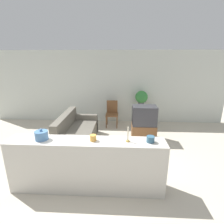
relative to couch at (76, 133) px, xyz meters
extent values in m
plane|color=beige|center=(0.68, -1.43, -0.30)|extent=(14.00, 14.00, 0.00)
cube|color=silver|center=(0.68, 2.00, 1.05)|extent=(9.00, 0.06, 2.70)
cube|color=#605B51|center=(0.05, 0.00, -0.07)|extent=(0.91, 1.82, 0.45)
cube|color=#605B51|center=(-0.30, 0.00, 0.36)|extent=(0.20, 1.82, 0.42)
cube|color=#605B51|center=(0.05, -0.83, 0.01)|extent=(0.91, 0.16, 0.62)
cube|color=#605B51|center=(0.05, 0.83, 0.01)|extent=(0.91, 0.16, 0.62)
cube|color=brown|center=(1.99, 0.39, -0.07)|extent=(0.73, 0.52, 0.47)
cube|color=#333338|center=(1.99, 0.39, 0.46)|extent=(0.71, 0.49, 0.58)
cube|color=black|center=(1.63, 0.39, 0.46)|extent=(0.02, 0.40, 0.45)
cube|color=brown|center=(0.96, 1.38, 0.15)|extent=(0.44, 0.44, 0.04)
cube|color=brown|center=(0.96, 1.59, 0.40)|extent=(0.40, 0.04, 0.46)
cylinder|color=brown|center=(0.77, 1.19, -0.08)|extent=(0.04, 0.04, 0.43)
cylinder|color=brown|center=(1.15, 1.19, -0.08)|extent=(0.04, 0.04, 0.43)
cylinder|color=brown|center=(0.77, 1.57, -0.08)|extent=(0.04, 0.04, 0.43)
cylinder|color=brown|center=(1.15, 1.57, -0.08)|extent=(0.04, 0.04, 0.43)
cylinder|color=brown|center=(2.03, 1.67, 0.06)|extent=(0.16, 0.16, 0.73)
cylinder|color=#4C4C51|center=(2.03, 1.67, 0.50)|extent=(0.21, 0.21, 0.14)
sphere|color=#38843D|center=(2.03, 1.67, 0.75)|extent=(0.45, 0.45, 0.45)
cube|color=beige|center=(0.68, -1.86, 0.20)|extent=(2.82, 0.44, 1.00)
cylinder|color=#4C7AAD|center=(-0.11, -1.86, 0.78)|extent=(0.23, 0.23, 0.16)
sphere|color=#4C7AAD|center=(-0.11, -1.86, 0.88)|extent=(0.05, 0.05, 0.05)
cylinder|color=gold|center=(0.81, -1.86, 0.75)|extent=(0.12, 0.12, 0.11)
cylinder|color=#B7933D|center=(1.41, -1.86, 0.71)|extent=(0.07, 0.07, 0.02)
cylinder|color=beige|center=(1.41, -1.86, 0.85)|extent=(0.02, 0.02, 0.25)
cylinder|color=#335B75|center=(1.80, -1.86, 0.75)|extent=(0.14, 0.14, 0.11)
camera|label=1|loc=(1.29, -4.63, 2.07)|focal=28.00mm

